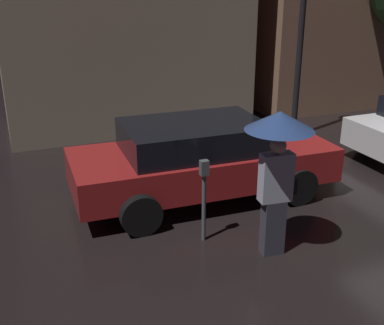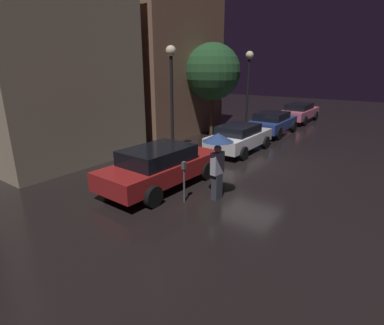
% 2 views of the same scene
% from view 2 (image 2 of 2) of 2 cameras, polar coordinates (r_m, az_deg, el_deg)
% --- Properties ---
extents(ground_plane, '(60.00, 60.00, 0.00)m').
position_cam_2_polar(ground_plane, '(13.12, 11.39, 0.15)').
color(ground_plane, black).
extents(building_facade_left, '(6.05, 3.00, 8.04)m').
position_cam_2_polar(building_facade_left, '(13.62, -23.56, 16.91)').
color(building_facade_left, gray).
rests_on(building_facade_left, ground).
extents(building_facade_right, '(6.40, 3.00, 10.38)m').
position_cam_2_polar(building_facade_right, '(18.29, -3.82, 21.76)').
color(building_facade_right, '#8C664C').
rests_on(building_facade_right, ground).
extents(parked_car_red, '(4.56, 1.99, 1.38)m').
position_cam_2_polar(parked_car_red, '(10.07, -5.97, -0.58)').
color(parked_car_red, maroon).
rests_on(parked_car_red, ground).
extents(parked_car_white, '(3.97, 1.87, 1.30)m').
position_cam_2_polar(parked_car_white, '(14.49, 8.98, 4.78)').
color(parked_car_white, silver).
rests_on(parked_car_white, ground).
extents(parked_car_blue, '(4.28, 2.00, 1.32)m').
position_cam_2_polar(parked_car_blue, '(18.79, 15.02, 7.42)').
color(parked_car_blue, navy).
rests_on(parked_car_blue, ground).
extents(parked_car_pink, '(4.60, 1.88, 1.36)m').
position_cam_2_polar(parked_car_pink, '(23.75, 19.75, 9.06)').
color(parked_car_pink, '#DB6684').
rests_on(parked_car_pink, ground).
extents(pedestrian_with_umbrella, '(0.91, 0.91, 2.06)m').
position_cam_2_polar(pedestrian_with_umbrella, '(8.81, 4.93, 2.28)').
color(pedestrian_with_umbrella, '#383842').
rests_on(pedestrian_with_umbrella, ground).
extents(parking_meter, '(0.12, 0.10, 1.26)m').
position_cam_2_polar(parking_meter, '(8.81, -1.52, -2.85)').
color(parking_meter, '#4C5154').
rests_on(parking_meter, ground).
extents(street_lamp_near, '(0.45, 0.45, 4.78)m').
position_cam_2_polar(street_lamp_near, '(13.71, -3.94, 15.72)').
color(street_lamp_near, black).
rests_on(street_lamp_near, ground).
extents(street_lamp_far, '(0.49, 0.49, 4.84)m').
position_cam_2_polar(street_lamp_far, '(19.91, 10.74, 16.54)').
color(street_lamp_far, black).
rests_on(street_lamp_far, ground).
extents(street_tree, '(3.09, 3.09, 5.18)m').
position_cam_2_polar(street_tree, '(17.33, 3.91, 16.83)').
color(street_tree, '#473323').
rests_on(street_tree, ground).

